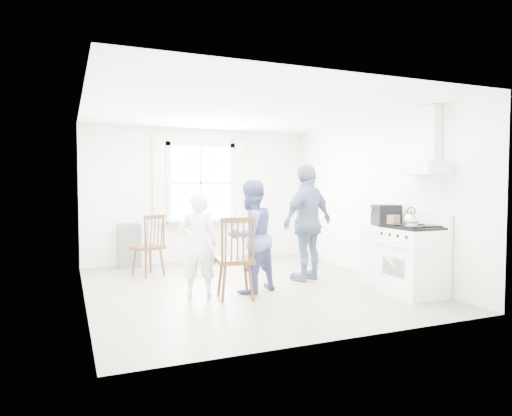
{
  "coord_description": "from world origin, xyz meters",
  "views": [
    {
      "loc": [
        -2.45,
        -6.23,
        1.52
      ],
      "look_at": [
        0.23,
        0.2,
        1.16
      ],
      "focal_mm": 32.0,
      "sensor_mm": 36.0,
      "label": 1
    }
  ],
  "objects_px": {
    "person_left": "(198,245)",
    "person_mid": "(251,236)",
    "low_cabinet": "(384,255)",
    "windsor_chair_a": "(152,238)",
    "gas_stove": "(413,260)",
    "stereo_stack": "(386,215)",
    "person_right": "(308,222)",
    "windsor_chair_b": "(237,249)"
  },
  "relations": [
    {
      "from": "windsor_chair_b",
      "to": "person_mid",
      "type": "xyz_separation_m",
      "value": [
        0.34,
        0.35,
        0.12
      ]
    },
    {
      "from": "person_right",
      "to": "windsor_chair_a",
      "type": "bearing_deg",
      "value": -51.7
    },
    {
      "from": "gas_stove",
      "to": "person_mid",
      "type": "relative_size",
      "value": 0.71
    },
    {
      "from": "gas_stove",
      "to": "low_cabinet",
      "type": "xyz_separation_m",
      "value": [
        0.07,
        0.7,
        -0.03
      ]
    },
    {
      "from": "low_cabinet",
      "to": "person_right",
      "type": "xyz_separation_m",
      "value": [
        -0.92,
        0.72,
        0.47
      ]
    },
    {
      "from": "person_mid",
      "to": "person_right",
      "type": "xyz_separation_m",
      "value": [
        1.13,
        0.4,
        0.13
      ]
    },
    {
      "from": "windsor_chair_b",
      "to": "person_mid",
      "type": "distance_m",
      "value": 0.5
    },
    {
      "from": "low_cabinet",
      "to": "person_right",
      "type": "height_order",
      "value": "person_right"
    },
    {
      "from": "gas_stove",
      "to": "windsor_chair_a",
      "type": "distance_m",
      "value": 4.07
    },
    {
      "from": "person_mid",
      "to": "low_cabinet",
      "type": "bearing_deg",
      "value": 150.09
    },
    {
      "from": "gas_stove",
      "to": "low_cabinet",
      "type": "relative_size",
      "value": 1.24
    },
    {
      "from": "stereo_stack",
      "to": "person_right",
      "type": "xyz_separation_m",
      "value": [
        -0.9,
        0.77,
        -0.14
      ]
    },
    {
      "from": "low_cabinet",
      "to": "person_left",
      "type": "bearing_deg",
      "value": 172.5
    },
    {
      "from": "person_left",
      "to": "person_mid",
      "type": "distance_m",
      "value": 0.75
    },
    {
      "from": "stereo_stack",
      "to": "person_right",
      "type": "distance_m",
      "value": 1.2
    },
    {
      "from": "windsor_chair_b",
      "to": "person_left",
      "type": "relative_size",
      "value": 0.78
    },
    {
      "from": "low_cabinet",
      "to": "windsor_chair_b",
      "type": "bearing_deg",
      "value": -179.28
    },
    {
      "from": "low_cabinet",
      "to": "person_left",
      "type": "height_order",
      "value": "person_left"
    },
    {
      "from": "stereo_stack",
      "to": "person_mid",
      "type": "bearing_deg",
      "value": 169.61
    },
    {
      "from": "person_left",
      "to": "person_right",
      "type": "bearing_deg",
      "value": -151.5
    },
    {
      "from": "stereo_stack",
      "to": "windsor_chair_b",
      "type": "height_order",
      "value": "stereo_stack"
    },
    {
      "from": "gas_stove",
      "to": "person_left",
      "type": "distance_m",
      "value": 2.94
    },
    {
      "from": "gas_stove",
      "to": "windsor_chair_b",
      "type": "xyz_separation_m",
      "value": [
        -2.32,
        0.67,
        0.19
      ]
    },
    {
      "from": "person_mid",
      "to": "person_left",
      "type": "bearing_deg",
      "value": -24.51
    },
    {
      "from": "person_mid",
      "to": "stereo_stack",
      "type": "bearing_deg",
      "value": 148.63
    },
    {
      "from": "windsor_chair_a",
      "to": "windsor_chair_b",
      "type": "distance_m",
      "value": 2.14
    },
    {
      "from": "stereo_stack",
      "to": "windsor_chair_a",
      "type": "bearing_deg",
      "value": 146.97
    },
    {
      "from": "stereo_stack",
      "to": "person_right",
      "type": "bearing_deg",
      "value": 139.49
    },
    {
      "from": "stereo_stack",
      "to": "person_mid",
      "type": "height_order",
      "value": "person_mid"
    },
    {
      "from": "windsor_chair_b",
      "to": "person_mid",
      "type": "relative_size",
      "value": 0.7
    },
    {
      "from": "gas_stove",
      "to": "person_left",
      "type": "relative_size",
      "value": 0.79
    },
    {
      "from": "person_mid",
      "to": "person_right",
      "type": "height_order",
      "value": "person_right"
    },
    {
      "from": "person_right",
      "to": "person_left",
      "type": "bearing_deg",
      "value": -11.54
    },
    {
      "from": "windsor_chair_a",
      "to": "windsor_chair_b",
      "type": "xyz_separation_m",
      "value": [
        0.75,
        -2.01,
        0.05
      ]
    },
    {
      "from": "low_cabinet",
      "to": "windsor_chair_a",
      "type": "height_order",
      "value": "windsor_chair_a"
    },
    {
      "from": "person_left",
      "to": "person_mid",
      "type": "height_order",
      "value": "person_mid"
    },
    {
      "from": "windsor_chair_a",
      "to": "person_right",
      "type": "distance_m",
      "value": 2.57
    },
    {
      "from": "low_cabinet",
      "to": "windsor_chair_a",
      "type": "distance_m",
      "value": 3.71
    },
    {
      "from": "stereo_stack",
      "to": "person_left",
      "type": "xyz_separation_m",
      "value": [
        -2.78,
        0.42,
        -0.35
      ]
    },
    {
      "from": "gas_stove",
      "to": "person_left",
      "type": "xyz_separation_m",
      "value": [
        -2.73,
        1.07,
        0.22
      ]
    },
    {
      "from": "low_cabinet",
      "to": "stereo_stack",
      "type": "distance_m",
      "value": 0.61
    },
    {
      "from": "person_left",
      "to": "person_right",
      "type": "height_order",
      "value": "person_right"
    }
  ]
}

